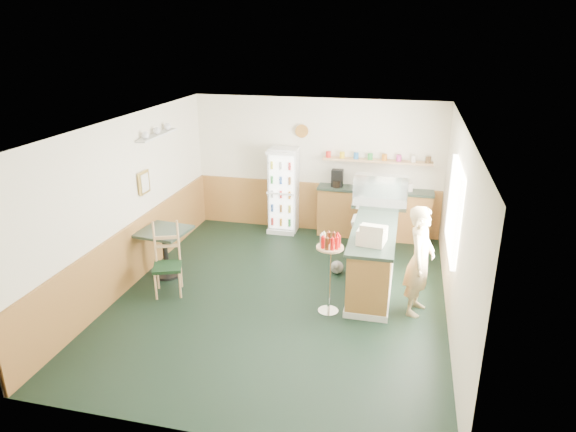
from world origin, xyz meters
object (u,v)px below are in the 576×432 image
(drinks_fridge, at_px, (283,191))
(cash_register, at_px, (372,236))
(condiment_stand, at_px, (330,260))
(cafe_chair, at_px, (169,256))
(shopkeeper, at_px, (420,261))
(display_case, at_px, (380,192))
(cafe_table, at_px, (165,244))

(drinks_fridge, height_order, cash_register, drinks_fridge)
(cash_register, bearing_deg, condiment_stand, -137.81)
(cash_register, height_order, condiment_stand, cash_register)
(condiment_stand, xyz_separation_m, cafe_chair, (-2.54, 0.08, -0.25))
(shopkeeper, bearing_deg, display_case, 35.81)
(cash_register, bearing_deg, cafe_chair, -166.38)
(condiment_stand, bearing_deg, drinks_fridge, 115.27)
(display_case, bearing_deg, condiment_stand, -105.11)
(cafe_chair, bearing_deg, shopkeeper, -18.26)
(display_case, relative_size, condiment_stand, 0.77)
(shopkeeper, bearing_deg, cash_register, 99.07)
(drinks_fridge, height_order, cafe_table, drinks_fridge)
(display_case, distance_m, shopkeeper, 1.93)
(shopkeeper, relative_size, cafe_chair, 1.43)
(condiment_stand, bearing_deg, cafe_table, 169.34)
(cash_register, relative_size, cafe_chair, 0.35)
(drinks_fridge, xyz_separation_m, shopkeeper, (2.68, -2.70, -0.04))
(display_case, bearing_deg, drinks_fridge, 154.03)
(shopkeeper, height_order, cafe_chair, shopkeeper)
(condiment_stand, bearing_deg, display_case, 74.89)
(cash_register, xyz_separation_m, cafe_table, (-3.40, 0.16, -0.54))
(shopkeeper, distance_m, condiment_stand, 1.29)
(display_case, distance_m, condiment_stand, 2.17)
(drinks_fridge, distance_m, cafe_table, 2.87)
(drinks_fridge, distance_m, cafe_chair, 3.15)
(condiment_stand, bearing_deg, cash_register, 34.06)
(cash_register, xyz_separation_m, shopkeeper, (0.70, -0.06, -0.30))
(condiment_stand, xyz_separation_m, cafe_table, (-2.85, 0.54, -0.26))
(cafe_table, bearing_deg, drinks_fridge, 60.18)
(drinks_fridge, xyz_separation_m, cash_register, (1.98, -2.64, 0.26))
(cafe_chair, bearing_deg, display_case, 10.69)
(condiment_stand, relative_size, cafe_chair, 1.07)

